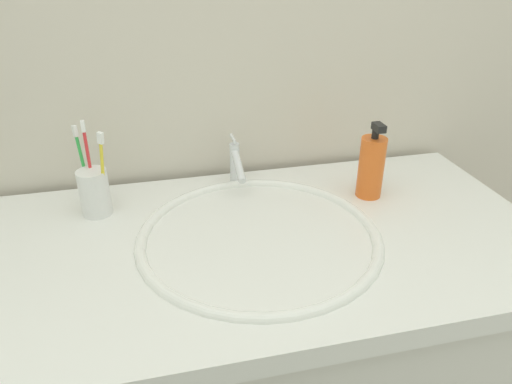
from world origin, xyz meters
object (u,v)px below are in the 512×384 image
toothbrush_cup (95,193)px  toothbrush_green (83,162)px  faucet (236,163)px  soap_dispenser (371,166)px  toothbrush_yellow (103,169)px  toothbrush_red (89,161)px

toothbrush_cup → toothbrush_green: 0.07m
faucet → soap_dispenser: size_ratio=0.75×
toothbrush_yellow → toothbrush_green: (-0.04, 0.05, -0.00)m
faucet → toothbrush_green: bearing=-174.5°
toothbrush_red → toothbrush_green: (-0.01, 0.01, -0.01)m
toothbrush_cup → toothbrush_green: bearing=119.1°
faucet → toothbrush_red: size_ratio=0.68×
faucet → soap_dispenser: soap_dispenser is taller
faucet → toothbrush_red: bearing=-172.4°
toothbrush_cup → toothbrush_yellow: 0.07m
faucet → toothbrush_cup: bearing=-168.7°
toothbrush_yellow → toothbrush_red: toothbrush_red is taller
faucet → soap_dispenser: 0.32m
toothbrush_cup → toothbrush_green: (-0.02, 0.03, 0.06)m
faucet → toothbrush_yellow: (-0.30, -0.08, 0.05)m
toothbrush_yellow → faucet: bearing=15.0°
toothbrush_yellow → toothbrush_red: size_ratio=0.95×
toothbrush_yellow → soap_dispenser: toothbrush_yellow is taller
faucet → toothbrush_green: (-0.34, -0.03, 0.05)m
toothbrush_cup → toothbrush_yellow: toothbrush_yellow is taller
toothbrush_cup → toothbrush_green: toothbrush_green is taller
toothbrush_cup → toothbrush_red: (-0.00, 0.02, 0.07)m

